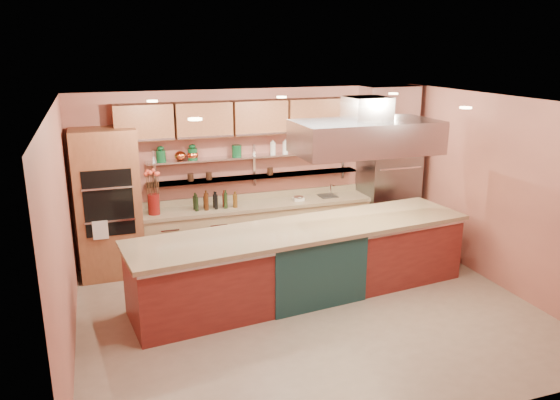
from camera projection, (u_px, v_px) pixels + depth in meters
name	position (u px, v px, depth m)	size (l,w,h in m)	color
floor	(310.00, 312.00, 7.39)	(6.00, 5.00, 0.02)	gray
ceiling	(314.00, 103.00, 6.62)	(6.00, 5.00, 0.02)	black
wall_back	(257.00, 172.00, 9.28)	(6.00, 0.04, 2.80)	#A96150
wall_front	(421.00, 293.00, 4.73)	(6.00, 0.04, 2.80)	#A96150
wall_left	(62.00, 239.00, 6.07)	(0.04, 5.00, 2.80)	#A96150
wall_right	(503.00, 193.00, 7.94)	(0.04, 5.00, 2.80)	#A96150
oven_stack	(108.00, 204.00, 8.30)	(0.95, 0.64, 2.30)	brown
refrigerator	(388.00, 186.00, 9.78)	(0.95, 0.72, 2.10)	slate
back_counter	(259.00, 230.00, 9.25)	(3.84, 0.64, 0.93)	#A08660
wall_shelf_lower	(256.00, 177.00, 9.16)	(3.60, 0.26, 0.03)	silver
wall_shelf_upper	(256.00, 156.00, 9.07)	(3.60, 0.26, 0.03)	silver
upper_cabinets	(259.00, 117.00, 8.86)	(4.60, 0.36, 0.55)	brown
range_hood	(366.00, 137.00, 7.59)	(2.00, 1.00, 0.45)	silver
ceiling_downlights	(308.00, 104.00, 6.81)	(4.00, 2.80, 0.02)	#FFE5A5
island	(304.00, 261.00, 7.78)	(4.88, 1.06, 1.02)	maroon
flower_vase	(154.00, 204.00, 8.49)	(0.18, 0.18, 0.32)	maroon
oil_bottle_cluster	(215.00, 201.00, 8.81)	(0.75, 0.21, 0.24)	black
kitchen_scale	(299.00, 198.00, 9.28)	(0.17, 0.13, 0.10)	silver
bar_faucet	(330.00, 190.00, 9.55)	(0.03, 0.03, 0.21)	silver
copper_kettle	(180.00, 156.00, 8.65)	(0.18, 0.18, 0.15)	#DD6133
green_canister	(237.00, 151.00, 8.93)	(0.16, 0.16, 0.19)	#0E4220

